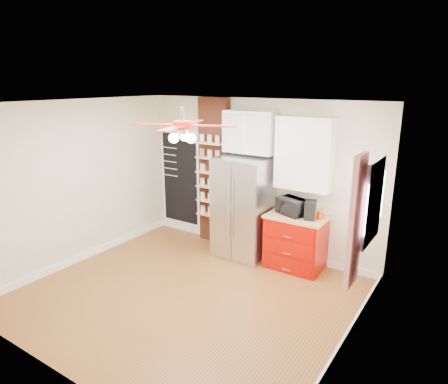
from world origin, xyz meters
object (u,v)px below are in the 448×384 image
Objects in this scene: ceiling_fan at (183,126)px; toaster_oven at (292,206)px; pantry_jar_oats at (203,167)px; red_cabinet at (296,242)px; coffee_maker at (310,210)px; canister_left at (313,216)px; fridge at (243,208)px.

ceiling_fan is 2.94× the size of toaster_oven.
pantry_jar_oats is at bearing -163.19° from toaster_oven.
toaster_oven reaches higher than red_cabinet.
red_cabinet is 7.34× the size of pantry_jar_oats.
red_cabinet is 3.15× the size of coffee_maker.
toaster_oven is 1.59× the size of coffee_maker.
toaster_oven is at bearing 168.37° from canister_left.
ceiling_fan is at bearing -118.71° from red_cabinet.
ceiling_fan is (0.05, -1.63, 1.55)m from fridge.
ceiling_fan reaches higher than toaster_oven.
canister_left is at bearing 53.08° from ceiling_fan.
toaster_oven is 0.40m from canister_left.
fridge reaches higher than toaster_oven.
pantry_jar_oats reaches higher than coffee_maker.
toaster_oven is 1.90m from pantry_jar_oats.
coffee_maker is at bearing -10.88° from red_cabinet.
fridge is 1.06m from red_cabinet.
red_cabinet is 2.75m from ceiling_fan.
canister_left is at bearing -37.28° from coffee_maker.
coffee_maker is at bearing 10.65° from toaster_oven.
red_cabinet is at bearing -3.73° from pantry_jar_oats.
ceiling_fan reaches higher than fridge.
coffee_maker is at bearing 54.73° from ceiling_fan.
coffee_maker is at bearing 157.37° from canister_left.
fridge is 3.68× the size of toaster_oven.
ceiling_fan is 2.49m from canister_left.
ceiling_fan is at bearing -88.24° from fridge.
pantry_jar_oats is at bearing 169.75° from fridge.
fridge is 13.07× the size of canister_left.
fridge reaches higher than pantry_jar_oats.
coffee_maker is at bearing -4.52° from pantry_jar_oats.
coffee_maker is at bearing 0.22° from fridge.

